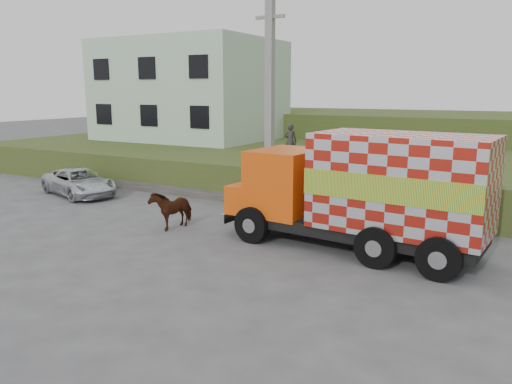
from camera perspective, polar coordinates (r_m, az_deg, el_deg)
The scene contains 10 objects.
ground at distance 15.84m, azimuth -3.10°, elevation -4.94°, with size 120.00×120.00×0.00m, color #474749.
embankment at distance 24.51m, azimuth 9.51°, elevation 2.60°, with size 40.00×12.00×1.50m, color #2A511B.
embankment_far at distance 35.87m, azimuth 16.17°, elevation 6.31°, with size 40.00×12.00×3.00m, color #2A511B.
retaining_strip at distance 20.27m, azimuth -1.52°, elevation -0.68°, with size 16.00×0.50×0.40m, color #595651.
building at distance 32.15m, azimuth -7.42°, elevation 11.46°, with size 10.00×8.00×6.00m, color #AAC3A6.
utility_pole at distance 19.68m, azimuth 1.57°, elevation 10.33°, with size 1.20×0.30×8.00m.
cargo_truck at distance 14.26m, azimuth 12.34°, elevation 0.13°, with size 7.73×3.18×3.37m.
cow at distance 16.78m, azimuth -9.61°, elevation -1.88°, with size 0.69×1.52×1.29m, color black.
suv at distance 22.97m, azimuth -19.56°, elevation 1.06°, with size 1.91×4.15×1.15m, color silver.
pedestrian at distance 22.19m, azimuth 3.96°, elevation 5.80°, with size 0.57×0.37×1.56m, color #2D2A28.
Camera 1 is at (8.18, -12.80, 4.49)m, focal length 35.00 mm.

